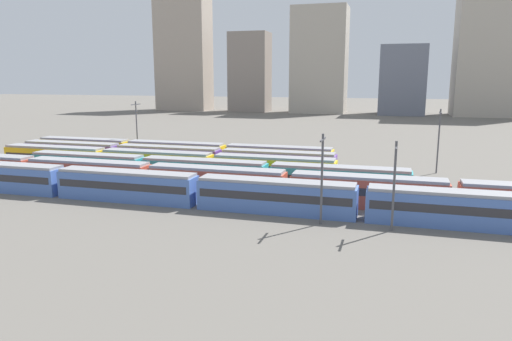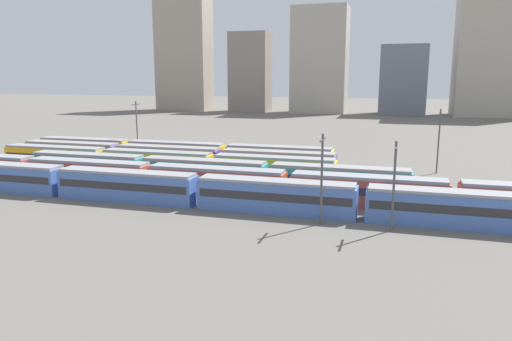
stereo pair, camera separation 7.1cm
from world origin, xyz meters
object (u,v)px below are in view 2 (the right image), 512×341
(train_track_0, at_px, (198,190))
(catenary_pole_1, at_px, (439,138))
(train_track_3, at_px, (157,162))
(train_track_1, at_px, (216,182))
(train_track_4, at_px, (168,157))
(catenary_pole_2, at_px, (394,181))
(catenary_pole_0, at_px, (322,175))
(train_track_5, at_px, (176,152))
(train_track_2, at_px, (204,172))
(catenary_pole_3, at_px, (137,127))

(train_track_0, bearing_deg, catenary_pole_1, 45.25)
(train_track_3, bearing_deg, train_track_1, -36.87)
(train_track_1, height_order, train_track_4, same)
(train_track_3, xyz_separation_m, catenary_pole_2, (35.66, -18.81, 3.13))
(train_track_1, height_order, catenary_pole_2, catenary_pole_2)
(train_track_1, distance_m, train_track_4, 21.30)
(train_track_4, relative_size, catenary_pole_0, 5.90)
(train_track_4, bearing_deg, catenary_pole_0, -39.20)
(train_track_1, xyz_separation_m, catenary_pole_1, (28.36, 23.71, 3.75))
(catenary_pole_2, bearing_deg, train_track_5, 142.02)
(train_track_1, relative_size, train_track_2, 1.68)
(catenary_pole_0, relative_size, catenary_pole_3, 0.89)
(train_track_0, bearing_deg, train_track_2, 108.75)
(catenary_pole_1, xyz_separation_m, catenary_pole_2, (-6.56, -32.12, -0.62))
(train_track_3, height_order, catenary_pole_3, catenary_pole_3)
(catenary_pole_0, height_order, catenary_pole_2, catenary_pole_0)
(train_track_2, relative_size, train_track_5, 1.00)
(catenary_pole_0, bearing_deg, catenary_pole_3, 140.96)
(train_track_0, height_order, train_track_1, same)
(catenary_pole_0, height_order, catenary_pole_3, catenary_pole_3)
(train_track_2, relative_size, catenary_pole_0, 5.90)
(train_track_0, relative_size, catenary_pole_1, 7.32)
(train_track_2, distance_m, catenary_pole_3, 28.75)
(catenary_pole_3, bearing_deg, train_track_0, -49.70)
(train_track_4, distance_m, train_track_5, 5.32)
(train_track_4, bearing_deg, train_track_0, -55.66)
(catenary_pole_0, distance_m, catenary_pole_3, 51.28)
(train_track_5, distance_m, catenary_pole_3, 10.83)
(train_track_5, relative_size, catenary_pole_2, 6.20)
(train_track_4, relative_size, train_track_5, 1.00)
(catenary_pole_1, bearing_deg, catenary_pole_3, 179.59)
(train_track_4, distance_m, catenary_pole_0, 37.82)
(catenary_pole_1, relative_size, catenary_pole_3, 0.96)
(catenary_pole_0, xyz_separation_m, catenary_pole_1, (13.67, 31.92, 0.38))
(train_track_0, distance_m, train_track_4, 25.19)
(train_track_5, bearing_deg, catenary_pole_2, -37.98)
(train_track_5, relative_size, catenary_pole_1, 5.47)
(train_track_1, relative_size, catenary_pole_3, 8.80)
(train_track_2, height_order, catenary_pole_3, catenary_pole_3)
(train_track_1, relative_size, train_track_5, 1.68)
(train_track_2, bearing_deg, catenary_pole_2, -27.97)
(train_track_0, bearing_deg, catenary_pole_3, 130.30)
(train_track_1, distance_m, catenary_pole_0, 17.16)
(train_track_3, relative_size, catenary_pole_0, 5.90)
(catenary_pole_3, bearing_deg, catenary_pole_0, -39.04)
(train_track_1, relative_size, train_track_3, 1.68)
(train_track_5, xyz_separation_m, catenary_pole_2, (37.41, -29.21, 3.13))
(train_track_0, xyz_separation_m, train_track_4, (-14.21, 20.80, -0.00))
(train_track_0, bearing_deg, catenary_pole_2, -8.27)
(catenary_pole_1, bearing_deg, train_track_5, -176.22)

